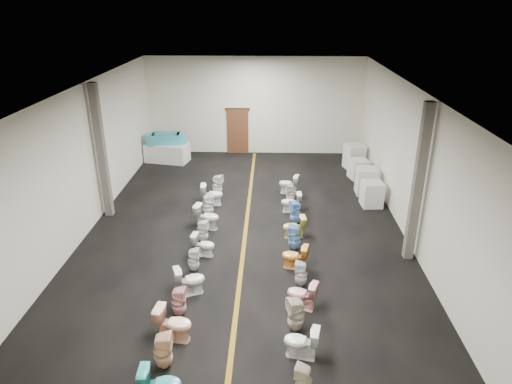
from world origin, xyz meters
TOP-DOWN VIEW (x-y plane):
  - floor at (0.00, 0.00)m, footprint 16.00×16.00m
  - ceiling at (0.00, 0.00)m, footprint 16.00×16.00m
  - wall_back at (0.00, 8.00)m, footprint 10.00×0.00m
  - wall_front at (0.00, -8.00)m, footprint 10.00×0.00m
  - wall_left at (-5.00, 0.00)m, footprint 0.00×16.00m
  - wall_right at (5.00, 0.00)m, footprint 0.00×16.00m
  - aisle_stripe at (0.00, 0.00)m, footprint 0.12×15.60m
  - back_door at (-0.80, 7.94)m, footprint 1.00×0.10m
  - door_frame at (-0.80, 7.95)m, footprint 1.15×0.08m
  - column_left at (-4.75, 1.00)m, footprint 0.25×0.25m
  - column_right at (4.75, -1.50)m, footprint 0.25×0.25m
  - display_table at (-3.92, 6.56)m, footprint 2.03×1.30m
  - bathtub at (-3.92, 6.56)m, footprint 1.85×0.77m
  - appliance_crate_a at (4.40, 2.03)m, footprint 0.75×0.75m
  - appliance_crate_b at (4.40, 3.14)m, footprint 0.74×0.74m
  - appliance_crate_c at (4.40, 4.73)m, footprint 0.86×0.86m
  - appliance_crate_d at (4.40, 5.93)m, footprint 0.93×0.93m
  - toilet_left_1 at (-1.32, -5.97)m, footprint 0.41×0.40m
  - toilet_left_2 at (-1.27, -5.14)m, footprint 0.85×0.56m
  - toilet_left_3 at (-1.32, -4.34)m, footprint 0.37×0.36m
  - toilet_left_4 at (-1.21, -3.47)m, footprint 0.87×0.69m
  - toilet_left_5 at (-1.28, -2.44)m, footprint 0.34×0.34m
  - toilet_left_6 at (-1.13, -1.60)m, footprint 0.72×0.48m
  - toilet_left_7 at (-1.26, -0.83)m, footprint 0.38×0.38m
  - toilet_left_8 at (-1.25, 0.08)m, footprint 0.88×0.62m
  - toilet_left_9 at (-1.33, 0.93)m, footprint 0.45×0.45m
  - toilet_left_10 at (-1.32, 1.92)m, footprint 0.81×0.50m
  - toilet_left_11 at (-1.21, 2.76)m, footprint 0.47×0.47m
  - toilet_right_0 at (1.44, -6.59)m, footprint 0.40×0.39m
  - toilet_right_1 at (1.45, -5.58)m, footprint 0.80×0.56m
  - toilet_right_2 at (1.38, -4.76)m, footprint 0.50×0.49m
  - toilet_right_3 at (1.56, -3.94)m, footprint 0.82×0.64m
  - toilet_right_4 at (1.60, -3.03)m, footprint 0.36×0.36m
  - toilet_right_5 at (1.47, -2.20)m, footprint 0.79×0.57m
  - toilet_right_6 at (1.50, -1.20)m, footprint 0.44×0.43m
  - toilet_right_7 at (1.53, -0.42)m, footprint 0.74×0.49m
  - toilet_right_8 at (1.62, 0.48)m, footprint 0.47×0.47m
  - toilet_right_9 at (1.51, 1.41)m, footprint 0.71×0.42m
  - toilet_right_10 at (1.51, 2.18)m, footprint 0.42×0.41m
  - toilet_right_11 at (1.47, 3.02)m, footprint 0.84×0.62m

SIDE VIEW (x-z plane):
  - floor at x=0.00m, z-range 0.00..0.00m
  - aisle_stripe at x=0.00m, z-range 0.00..0.01m
  - toilet_left_6 at x=-1.13m, z-range 0.00..0.68m
  - toilet_left_5 at x=-1.28m, z-range 0.00..0.70m
  - toilet_right_0 at x=1.44m, z-range 0.00..0.70m
  - toilet_right_4 at x=1.60m, z-range 0.00..0.71m
  - toilet_right_7 at x=1.53m, z-range 0.00..0.71m
  - toilet_right_9 at x=1.51m, z-range 0.00..0.71m
  - toilet_right_10 at x=1.51m, z-range 0.00..0.72m
  - toilet_right_5 at x=1.47m, z-range 0.00..0.73m
  - toilet_left_7 at x=-1.26m, z-range 0.00..0.73m
  - toilet_right_1 at x=1.45m, z-range 0.00..0.74m
  - toilet_right_3 at x=1.56m, z-range 0.00..0.74m
  - toilet_left_3 at x=-1.32m, z-range 0.00..0.76m
  - toilet_right_11 at x=1.47m, z-range 0.00..0.76m
  - toilet_left_4 at x=-1.21m, z-range 0.00..0.78m
  - toilet_left_10 at x=-1.32m, z-range 0.00..0.79m
  - appliance_crate_c at x=4.40m, z-range 0.00..0.80m
  - toilet_right_8 at x=1.62m, z-range 0.00..0.81m
  - toilet_left_8 at x=-1.25m, z-range 0.00..0.81m
  - toilet_right_6 at x=1.50m, z-range 0.00..0.81m
  - toilet_left_2 at x=-1.27m, z-range 0.00..0.81m
  - toilet_left_11 at x=-1.21m, z-range 0.00..0.82m
  - toilet_left_9 at x=-1.33m, z-range 0.00..0.82m
  - toilet_left_1 at x=-1.32m, z-range 0.00..0.83m
  - display_table at x=-3.92m, z-range 0.00..0.84m
  - toilet_right_2 at x=1.38m, z-range 0.00..0.85m
  - appliance_crate_a at x=4.40m, z-range 0.00..0.90m
  - appliance_crate_b at x=4.40m, z-range 0.00..1.01m
  - appliance_crate_d at x=4.40m, z-range 0.00..1.06m
  - back_door at x=-0.80m, z-range 0.00..2.10m
  - bathtub at x=-3.92m, z-range 0.79..1.34m
  - door_frame at x=-0.80m, z-range 2.07..2.17m
  - wall_back at x=0.00m, z-range -2.75..7.25m
  - wall_front at x=0.00m, z-range -2.75..7.25m
  - wall_left at x=-5.00m, z-range -5.75..10.25m
  - wall_right at x=5.00m, z-range -5.75..10.25m
  - column_left at x=-4.75m, z-range 0.00..4.50m
  - column_right at x=4.75m, z-range 0.00..4.50m
  - ceiling at x=0.00m, z-range 4.50..4.50m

